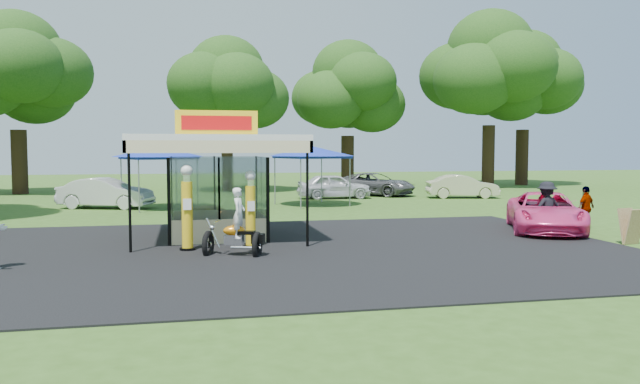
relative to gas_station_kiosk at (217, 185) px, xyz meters
The scene contains 23 objects.
ground 5.67m from the gas_station_kiosk, 68.18° to the right, with size 120.00×120.00×0.00m, color #304F18.
asphalt_apron 4.01m from the gas_station_kiosk, 56.26° to the right, with size 20.00×14.00×0.04m, color black.
gas_station_kiosk is the anchor object (origin of this frame).
gas_pump_left 2.71m from the gas_station_kiosk, 111.42° to the right, with size 0.47×0.47×2.51m.
gas_pump_right 2.55m from the gas_station_kiosk, 69.23° to the right, with size 0.43×0.43×2.32m.
motorcycle 3.82m from the gas_station_kiosk, 84.53° to the right, with size 1.74×1.26×1.98m.
spare_tires 1.82m from the gas_station_kiosk, 117.16° to the right, with size 0.80×0.48×0.69m.
a_frame_sign 13.18m from the gas_station_kiosk, 17.97° to the right, with size 0.66×0.66×1.11m.
kiosk_car 2.56m from the gas_station_kiosk, 90.00° to the left, with size 1.13×2.82×0.96m, color gold.
pink_sedan 11.60m from the gas_station_kiosk, ahead, with size 2.34×5.08×1.41m, color #F74391.
spectator_east_a 11.35m from the gas_station_kiosk, ahead, with size 1.18×0.68×1.83m, color black.
spectator_east_b 13.44m from the gas_station_kiosk, ahead, with size 0.93×0.39×1.59m, color gray.
bg_car_a 12.66m from the gas_station_kiosk, 112.71° to the left, with size 1.60×4.58×1.51m, color beige.
bg_car_c 17.03m from the gas_station_kiosk, 63.29° to the left, with size 1.75×4.35×1.48m, color silver.
bg_car_d 20.09m from the gas_station_kiosk, 57.72° to the left, with size 2.38×5.15×1.43m, color #515153.
bg_car_e 20.70m from the gas_station_kiosk, 42.38° to the left, with size 1.47×4.22×1.39m, color #B8B78C.
tent_west 11.11m from the gas_station_kiosk, 101.86° to the left, with size 4.41×4.41×3.08m.
tent_east 12.39m from the gas_station_kiosk, 63.79° to the left, with size 4.42×4.42×3.09m.
oak_far_b 26.47m from the gas_station_kiosk, 116.53° to the left, with size 9.72×9.72×11.59m.
oak_far_c 23.25m from the gas_station_kiosk, 85.32° to the left, with size 8.83×8.83×10.41m.
oak_far_d 28.50m from the gas_station_kiosk, 66.37° to the left, with size 9.20×9.20×10.96m.
oak_far_e 32.62m from the gas_station_kiosk, 46.96° to the left, with size 11.07×11.07×13.18m.
oak_far_f 36.90m from the gas_station_kiosk, 44.57° to the left, with size 10.16×10.16×12.24m.
Camera 1 is at (-3.02, -15.75, 2.97)m, focal length 35.00 mm.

